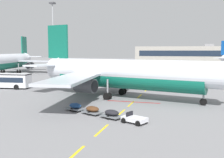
{
  "coord_description": "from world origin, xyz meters",
  "views": [
    {
      "loc": [
        25.98,
        -16.01,
        7.63
      ],
      "look_at": [
        13.46,
        26.19,
        2.86
      ],
      "focal_mm": 42.41,
      "sensor_mm": 36.0,
      "label": 1
    }
  ],
  "objects_px": {
    "apron_shuttle_bus": "(1,80)",
    "apron_light_mast_near": "(53,29)",
    "baggage_train": "(102,112)",
    "airliner_far_center": "(8,61)",
    "airliner_foreground": "(123,73)"
  },
  "relations": [
    {
      "from": "airliner_far_center",
      "to": "baggage_train",
      "type": "bearing_deg",
      "value": -43.37
    },
    {
      "from": "airliner_far_center",
      "to": "apron_light_mast_near",
      "type": "distance_m",
      "value": 19.05
    },
    {
      "from": "apron_shuttle_bus",
      "to": "baggage_train",
      "type": "xyz_separation_m",
      "value": [
        26.97,
        -16.07,
        -1.22
      ]
    },
    {
      "from": "baggage_train",
      "to": "apron_light_mast_near",
      "type": "relative_size",
      "value": 0.46
    },
    {
      "from": "apron_light_mast_near",
      "to": "airliner_far_center",
      "type": "bearing_deg",
      "value": -130.65
    },
    {
      "from": "apron_shuttle_bus",
      "to": "baggage_train",
      "type": "bearing_deg",
      "value": -30.79
    },
    {
      "from": "airliner_far_center",
      "to": "apron_shuttle_bus",
      "type": "distance_m",
      "value": 35.56
    },
    {
      "from": "apron_shuttle_bus",
      "to": "airliner_far_center",
      "type": "bearing_deg",
      "value": 125.52
    },
    {
      "from": "apron_shuttle_bus",
      "to": "baggage_train",
      "type": "height_order",
      "value": "apron_shuttle_bus"
    },
    {
      "from": "apron_shuttle_bus",
      "to": "apron_light_mast_near",
      "type": "xyz_separation_m",
      "value": [
        -10.51,
        40.64,
        13.46
      ]
    },
    {
      "from": "apron_shuttle_bus",
      "to": "airliner_foreground",
      "type": "bearing_deg",
      "value": -7.63
    },
    {
      "from": "baggage_train",
      "to": "apron_light_mast_near",
      "type": "height_order",
      "value": "apron_light_mast_near"
    },
    {
      "from": "airliner_foreground",
      "to": "baggage_train",
      "type": "relative_size",
      "value": 3.08
    },
    {
      "from": "apron_shuttle_bus",
      "to": "apron_light_mast_near",
      "type": "bearing_deg",
      "value": 104.5
    },
    {
      "from": "airliner_foreground",
      "to": "baggage_train",
      "type": "height_order",
      "value": "airliner_foreground"
    }
  ]
}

